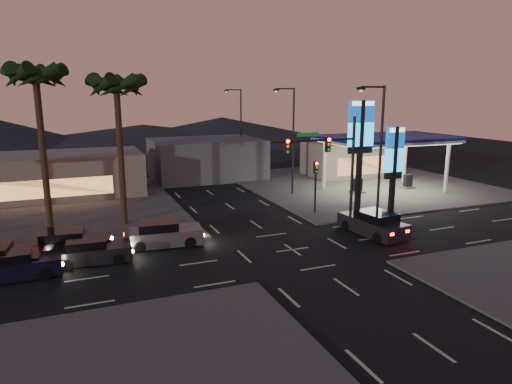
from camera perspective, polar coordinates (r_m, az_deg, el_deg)
name	(u,v)px	position (r m, az deg, el deg)	size (l,w,h in m)	color
ground	(292,250)	(28.60, 4.57, -7.21)	(140.00, 140.00, 0.00)	black
corner_lot_ne	(359,184)	(49.89, 12.79, 1.03)	(24.00, 24.00, 0.12)	#47443F
corner_lot_nw	(26,213)	(41.31, -26.77, -2.31)	(24.00, 24.00, 0.12)	#47443F
gas_station	(386,140)	(45.99, 15.94, 6.26)	(12.20, 8.20, 5.47)	silver
convenience_store	(350,159)	(54.76, 11.63, 4.12)	(10.00, 6.00, 4.00)	#726B5B
pylon_sign_tall	(361,135)	(36.22, 12.96, 7.01)	(2.20, 0.35, 9.00)	black
pylon_sign_short	(394,157)	(37.12, 16.89, 4.21)	(1.60, 0.35, 7.00)	black
traffic_signal_mast	(331,159)	(30.84, 9.34, 4.11)	(6.10, 0.39, 8.00)	black
pedestal_signal	(316,178)	(36.33, 7.47, 1.70)	(0.32, 0.39, 4.30)	black
streetlight_near	(378,151)	(31.67, 15.02, 4.96)	(2.14, 0.25, 10.00)	black
streetlight_mid	(291,135)	(42.70, 4.43, 7.12)	(2.14, 0.25, 10.00)	black
streetlight_far	(239,125)	(55.54, -2.09, 8.33)	(2.14, 0.25, 10.00)	black
palm_a	(117,94)	(33.69, -17.01, 11.59)	(4.41, 4.41, 10.86)	black
palm_b	(36,86)	(33.59, -25.76, 11.86)	(4.41, 4.41, 11.46)	black
building_far_west	(53,175)	(46.68, -24.03, 1.93)	(16.00, 8.00, 4.00)	#726B5B
building_far_mid	(206,159)	(52.53, -6.24, 4.18)	(12.00, 9.00, 4.40)	#4C4C51
hill_right	(222,130)	(88.62, -4.23, 7.68)	(50.00, 50.00, 5.00)	black
hill_center	(143,136)	(85.26, -13.92, 6.84)	(60.00, 60.00, 4.00)	black
car_lane_a_front	(91,251)	(27.88, -19.88, -7.00)	(4.47, 2.05, 1.43)	black
car_lane_a_rear	(14,266)	(27.22, -27.96, -8.15)	(4.61, 2.08, 1.48)	black
car_lane_b_front	(162,234)	(29.66, -11.62, -5.19)	(5.09, 2.47, 1.61)	#58575A
car_lane_b_mid	(68,244)	(29.51, -22.47, -6.00)	(5.05, 2.53, 1.59)	black
suv_station	(373,224)	(32.24, 14.46, -3.87)	(2.66, 5.21, 1.67)	black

